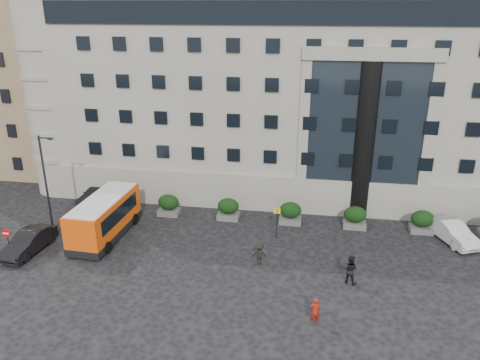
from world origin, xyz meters
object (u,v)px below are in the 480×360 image
object	(u,v)px
hedge_c	(290,213)
white_taxi	(452,231)
hedge_b	(228,209)
red_truck	(75,164)
minibus	(105,216)
pedestrian_a	(315,311)
no_entry_sign	(7,237)
hedge_d	(355,217)
street_lamp	(46,182)
parked_car_b	(29,242)
parked_car_d	(118,171)
hedge_a	(169,205)
hedge_e	(422,221)
pedestrian_c	(260,254)
parked_car_c	(96,194)
pedestrian_b	(350,269)
bus_stop_sign	(277,218)

from	to	relation	value
hedge_c	white_taxi	distance (m)	12.39
hedge_b	red_truck	xyz separation A→B (m)	(-17.37, 7.23, 0.61)
minibus	pedestrian_a	xyz separation A→B (m)	(16.14, -8.15, -0.93)
no_entry_sign	white_taxi	distance (m)	32.66
hedge_d	street_lamp	distance (m)	24.27
hedge_b	street_lamp	size ratio (longest dim) A/B	0.23
parked_car_b	parked_car_d	world-z (taller)	parked_car_b
hedge_a	parked_car_d	bearing A→B (deg)	134.56
parked_car_b	parked_car_d	bearing A→B (deg)	94.56
hedge_b	street_lamp	xyz separation A→B (m)	(-13.14, -4.80, 3.44)
hedge_e	pedestrian_a	distance (m)	15.21
hedge_d	street_lamp	bearing A→B (deg)	-168.47
hedge_c	red_truck	size ratio (longest dim) A/B	0.32
pedestrian_c	minibus	bearing A→B (deg)	-16.39
no_entry_sign	parked_car_c	distance (m)	10.81
red_truck	parked_car_c	size ratio (longest dim) A/B	1.22
parked_car_d	pedestrian_b	world-z (taller)	pedestrian_b
street_lamp	hedge_d	bearing A→B (deg)	11.53
hedge_a	pedestrian_b	distance (m)	16.87
street_lamp	bus_stop_sign	size ratio (longest dim) A/B	3.17
hedge_c	white_taxi	world-z (taller)	hedge_c
white_taxi	pedestrian_a	xyz separation A→B (m)	(-10.23, -11.59, 0.03)
parked_car_d	hedge_d	bearing A→B (deg)	-15.22
hedge_a	pedestrian_c	world-z (taller)	hedge_a
parked_car_b	pedestrian_b	bearing A→B (deg)	3.65
hedge_a	pedestrian_a	distance (m)	17.86
minibus	pedestrian_a	distance (m)	18.11
minibus	white_taxi	bearing A→B (deg)	10.07
street_lamp	parked_car_c	world-z (taller)	street_lamp
minibus	no_entry_sign	bearing A→B (deg)	-139.01
hedge_b	parked_car_b	bearing A→B (deg)	-149.87
bus_stop_sign	white_taxi	size ratio (longest dim) A/B	0.53
bus_stop_sign	red_truck	distance (m)	23.87
white_taxi	pedestrian_b	world-z (taller)	pedestrian_b
street_lamp	minibus	size ratio (longest dim) A/B	1.03
street_lamp	pedestrian_a	world-z (taller)	street_lamp
hedge_c	bus_stop_sign	bearing A→B (deg)	-107.82
hedge_b	parked_car_b	xyz separation A→B (m)	(-13.37, -7.76, -0.14)
pedestrian_c	hedge_b	bearing A→B (deg)	-69.18
hedge_d	pedestrian_c	world-z (taller)	hedge_d
minibus	white_taxi	distance (m)	26.61
parked_car_d	white_taxi	size ratio (longest dim) A/B	0.97
red_truck	parked_car_d	world-z (taller)	red_truck
hedge_a	parked_car_c	world-z (taller)	hedge_a
hedge_c	bus_stop_sign	xyz separation A→B (m)	(-0.90, -2.80, 0.80)
hedge_d	parked_car_d	size ratio (longest dim) A/B	0.39
hedge_e	pedestrian_a	world-z (taller)	hedge_e
parked_car_d	pedestrian_b	xyz separation A→B (m)	(22.78, -16.45, 0.34)
parked_car_b	white_taxi	bearing A→B (deg)	16.94
parked_car_c	pedestrian_b	xyz separation A→B (m)	(22.21, -10.08, 0.30)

